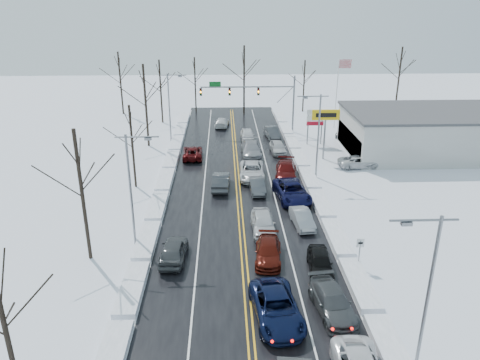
{
  "coord_description": "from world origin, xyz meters",
  "views": [
    {
      "loc": [
        -1.4,
        -36.82,
        18.37
      ],
      "look_at": [
        0.04,
        3.14,
        2.5
      ],
      "focal_mm": 35.0,
      "sensor_mm": 36.0,
      "label": 1
    }
  ],
  "objects_px": {
    "oncoming_car_0": "(221,188)",
    "traffic_signal_mast": "(258,94)",
    "flagpole": "(338,88)",
    "dealership_building": "(430,132)",
    "tires_plus_sign": "(326,118)"
  },
  "relations": [
    {
      "from": "oncoming_car_0",
      "to": "traffic_signal_mast",
      "type": "bearing_deg",
      "value": -101.05
    },
    {
      "from": "dealership_building",
      "to": "oncoming_car_0",
      "type": "height_order",
      "value": "dealership_building"
    },
    {
      "from": "traffic_signal_mast",
      "to": "dealership_building",
      "type": "relative_size",
      "value": 0.65
    },
    {
      "from": "traffic_signal_mast",
      "to": "tires_plus_sign",
      "type": "relative_size",
      "value": 2.21
    },
    {
      "from": "oncoming_car_0",
      "to": "flagpole",
      "type": "bearing_deg",
      "value": -123.66
    },
    {
      "from": "dealership_building",
      "to": "flagpole",
      "type": "bearing_deg",
      "value": 126.27
    },
    {
      "from": "traffic_signal_mast",
      "to": "flagpole",
      "type": "relative_size",
      "value": 1.33
    },
    {
      "from": "traffic_signal_mast",
      "to": "oncoming_car_0",
      "type": "bearing_deg",
      "value": -104.09
    },
    {
      "from": "tires_plus_sign",
      "to": "traffic_signal_mast",
      "type": "bearing_deg",
      "value": 120.46
    },
    {
      "from": "flagpole",
      "to": "oncoming_car_0",
      "type": "xyz_separation_m",
      "value": [
        -16.92,
        -22.7,
        -5.93
      ]
    },
    {
      "from": "flagpole",
      "to": "oncoming_car_0",
      "type": "relative_size",
      "value": 2.1
    },
    {
      "from": "traffic_signal_mast",
      "to": "oncoming_car_0",
      "type": "height_order",
      "value": "traffic_signal_mast"
    },
    {
      "from": "traffic_signal_mast",
      "to": "tires_plus_sign",
      "type": "distance_m",
      "value": 13.92
    },
    {
      "from": "flagpole",
      "to": "dealership_building",
      "type": "height_order",
      "value": "flagpole"
    },
    {
      "from": "traffic_signal_mast",
      "to": "tires_plus_sign",
      "type": "height_order",
      "value": "traffic_signal_mast"
    }
  ]
}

